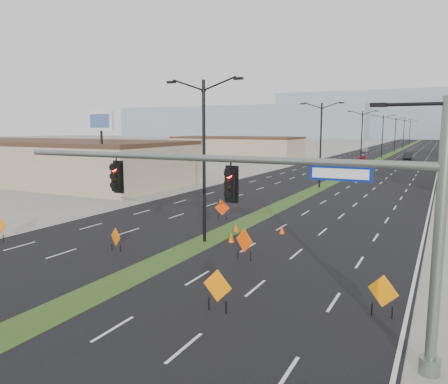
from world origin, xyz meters
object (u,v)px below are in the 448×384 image
at_px(streetlight_5, 404,133).
at_px(pole_sign_west, 101,128).
at_px(car_far, 365,150).
at_px(construction_sign_1, 116,238).
at_px(cone_3, 220,202).
at_px(streetlight_4, 395,134).
at_px(cone_2, 282,230).
at_px(streetlight_1, 321,142).
at_px(construction_sign_3, 217,287).
at_px(cone_0, 236,228).
at_px(streetlight_3, 383,135).
at_px(streetlight_6, 410,132).
at_px(cone_1, 231,237).
at_px(car_mid, 408,156).
at_px(signal_mast, 282,201).
at_px(construction_sign_5, 383,293).
at_px(streetlight_2, 362,138).
at_px(construction_sign_4, 244,242).
at_px(car_left, 362,158).
at_px(construction_sign_2, 222,209).
at_px(streetlight_0, 204,156).

xyz_separation_m(streetlight_5, pole_sign_west, (-17.54, -129.75, 1.69)).
distance_m(car_far, construction_sign_1, 114.69).
bearing_deg(streetlight_5, cone_3, -92.35).
xyz_separation_m(streetlight_4, cone_2, (3.66, -107.79, -5.11)).
height_order(streetlight_1, construction_sign_3, streetlight_1).
bearing_deg(cone_3, cone_0, -57.00).
bearing_deg(construction_sign_1, streetlight_3, 110.91).
bearing_deg(streetlight_6, cone_2, -88.72).
distance_m(construction_sign_3, cone_1, 10.56).
xyz_separation_m(car_mid, construction_sign_1, (-9.30, -87.19, 0.01)).
distance_m(streetlight_5, pole_sign_west, 130.94).
distance_m(car_far, construction_sign_3, 120.16).
xyz_separation_m(streetlight_1, streetlight_5, (0.00, 112.00, 0.00)).
bearing_deg(streetlight_6, cone_0, -89.78).
relative_size(streetlight_6, car_far, 2.28).
relative_size(signal_mast, cone_0, 26.36).
xyz_separation_m(signal_mast, construction_sign_5, (2.89, 3.41, -3.80)).
distance_m(streetlight_5, car_far, 31.03).
height_order(streetlight_6, cone_2, streetlight_6).
xyz_separation_m(streetlight_1, streetlight_2, (0.00, 28.00, 0.00)).
bearing_deg(construction_sign_5, streetlight_4, 118.83).
relative_size(construction_sign_4, pole_sign_west, 0.20).
xyz_separation_m(streetlight_3, cone_1, (1.54, -83.30, -5.09)).
height_order(streetlight_2, construction_sign_3, streetlight_2).
relative_size(streetlight_4, car_left, 2.52).
distance_m(construction_sign_5, pole_sign_west, 34.07).
distance_m(car_mid, construction_sign_1, 87.69).
height_order(construction_sign_1, pole_sign_west, pole_sign_west).
distance_m(construction_sign_1, cone_2, 11.09).
height_order(construction_sign_3, cone_2, construction_sign_3).
xyz_separation_m(car_mid, construction_sign_2, (-7.77, -76.62, 0.09)).
bearing_deg(streetlight_2, car_far, 98.29).
relative_size(car_mid, cone_2, 8.14).
height_order(construction_sign_5, cone_2, construction_sign_5).
distance_m(construction_sign_4, construction_sign_5, 8.76).
xyz_separation_m(streetlight_3, streetlight_4, (0.00, 28.00, 0.00)).
relative_size(streetlight_0, pole_sign_west, 1.14).
relative_size(streetlight_1, construction_sign_1, 7.04).
bearing_deg(car_far, streetlight_2, -81.79).
height_order(streetlight_2, streetlight_5, same).
distance_m(cone_0, cone_1, 2.75).
bearing_deg(construction_sign_3, car_left, 102.19).
height_order(streetlight_4, construction_sign_2, streetlight_4).
xyz_separation_m(streetlight_1, cone_0, (0.63, -24.71, -5.11)).
bearing_deg(cone_3, streetlight_5, 87.65).
bearing_deg(streetlight_3, construction_sign_3, -86.52).
bearing_deg(construction_sign_2, pole_sign_west, 148.16).
bearing_deg(streetlight_0, streetlight_4, 90.00).
distance_m(streetlight_0, streetlight_5, 140.00).
xyz_separation_m(streetlight_1, streetlight_4, (0.00, 84.00, 0.00)).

